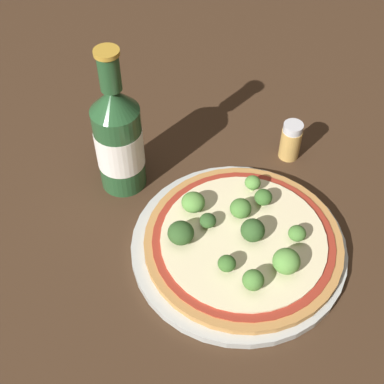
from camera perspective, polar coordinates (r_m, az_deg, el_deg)
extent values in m
plane|color=#3D2819|center=(0.74, 3.22, -6.22)|extent=(3.00, 3.00, 0.00)
cylinder|color=#B2B7B2|center=(0.74, 4.97, -5.79)|extent=(0.29, 0.29, 0.01)
cylinder|color=#B77F42|center=(0.73, 5.47, -5.30)|extent=(0.27, 0.27, 0.01)
cylinder|color=maroon|center=(0.73, 5.50, -5.03)|extent=(0.25, 0.25, 0.00)
cylinder|color=beige|center=(0.73, 5.51, -4.97)|extent=(0.23, 0.23, 0.00)
cylinder|color=#89A866|center=(0.75, 5.25, -2.31)|extent=(0.01, 0.01, 0.01)
ellipsoid|color=#477A33|center=(0.74, 5.30, -1.79)|extent=(0.03, 0.03, 0.03)
cylinder|color=#89A866|center=(0.72, -1.19, -4.96)|extent=(0.01, 0.01, 0.01)
ellipsoid|color=#2D5123|center=(0.71, -1.20, -4.38)|extent=(0.04, 0.04, 0.03)
cylinder|color=#89A866|center=(0.69, 3.69, -8.07)|extent=(0.01, 0.01, 0.01)
ellipsoid|color=#386628|center=(0.68, 3.73, -7.61)|extent=(0.02, 0.02, 0.02)
cylinder|color=#89A866|center=(0.72, 6.41, -4.68)|extent=(0.01, 0.01, 0.01)
ellipsoid|color=#2D5123|center=(0.71, 6.50, -4.08)|extent=(0.03, 0.03, 0.03)
cylinder|color=#89A866|center=(0.75, 0.13, -1.66)|extent=(0.01, 0.01, 0.01)
ellipsoid|color=#568E3D|center=(0.74, 0.14, -1.10)|extent=(0.03, 0.03, 0.03)
cylinder|color=#89A866|center=(0.68, 6.46, -9.84)|extent=(0.01, 0.01, 0.01)
ellipsoid|color=#477A33|center=(0.67, 6.55, -9.32)|extent=(0.03, 0.03, 0.03)
cylinder|color=#89A866|center=(0.70, 9.92, -7.85)|extent=(0.01, 0.01, 0.01)
ellipsoid|color=#568E3D|center=(0.69, 10.06, -7.25)|extent=(0.04, 0.04, 0.03)
cylinder|color=#89A866|center=(0.73, 11.06, -4.75)|extent=(0.01, 0.01, 0.01)
ellipsoid|color=#477A33|center=(0.72, 11.15, -4.35)|extent=(0.02, 0.02, 0.02)
cylinder|color=#89A866|center=(0.78, 6.43, 0.50)|extent=(0.01, 0.01, 0.01)
ellipsoid|color=#568E3D|center=(0.77, 6.49, 1.01)|extent=(0.02, 0.02, 0.02)
cylinder|color=#89A866|center=(0.76, 7.54, -1.06)|extent=(0.01, 0.01, 0.01)
ellipsoid|color=#386628|center=(0.75, 7.62, -0.55)|extent=(0.03, 0.03, 0.02)
cylinder|color=#89A866|center=(0.73, 1.69, -3.48)|extent=(0.01, 0.01, 0.01)
ellipsoid|color=#2D5123|center=(0.72, 1.70, -3.06)|extent=(0.02, 0.02, 0.02)
cylinder|color=#234C28|center=(0.78, -7.70, 4.69)|extent=(0.07, 0.07, 0.14)
cylinder|color=silver|center=(0.78, -7.72, 4.83)|extent=(0.07, 0.07, 0.06)
cone|color=#234C28|center=(0.72, -8.42, 9.71)|extent=(0.07, 0.07, 0.04)
cylinder|color=#234C28|center=(0.70, -8.83, 12.53)|extent=(0.03, 0.03, 0.05)
cylinder|color=#B7892D|center=(0.68, -9.12, 14.51)|extent=(0.03, 0.03, 0.01)
cylinder|color=tan|center=(0.86, 10.45, 5.10)|extent=(0.03, 0.03, 0.05)
cylinder|color=silver|center=(0.83, 10.76, 6.73)|extent=(0.03, 0.03, 0.01)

